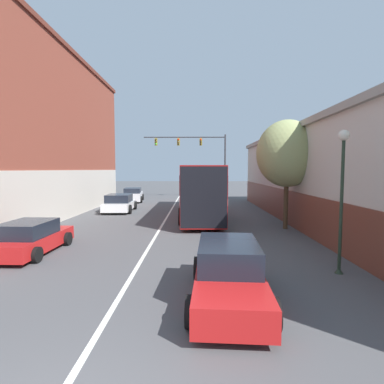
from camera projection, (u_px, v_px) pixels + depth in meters
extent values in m
cube|color=silver|center=(167.00, 217.00, 20.52)|extent=(0.14, 47.17, 0.01)
cube|color=brown|center=(17.00, 131.00, 19.27)|extent=(6.10, 24.38, 11.45)
cube|color=beige|center=(66.00, 195.00, 19.55)|extent=(0.24, 23.89, 3.20)
cube|color=brown|center=(13.00, 42.00, 18.85)|extent=(6.34, 24.62, 0.30)
cube|color=beige|center=(373.00, 176.00, 17.38)|extent=(9.62, 28.54, 5.73)
cube|color=brown|center=(291.00, 208.00, 17.58)|extent=(0.24, 27.97, 2.01)
cube|color=gray|center=(376.00, 129.00, 17.18)|extent=(10.00, 28.82, 0.30)
cube|color=maroon|center=(201.00, 189.00, 21.29)|extent=(2.50, 12.75, 3.24)
cube|color=black|center=(201.00, 181.00, 21.25)|extent=(2.55, 12.49, 1.04)
cube|color=beige|center=(201.00, 193.00, 21.31)|extent=(2.54, 12.62, 0.32)
cube|color=black|center=(204.00, 198.00, 14.96)|extent=(2.36, 0.08, 3.11)
cylinder|color=black|center=(185.00, 202.00, 25.33)|extent=(0.31, 1.00, 1.00)
cylinder|color=black|center=(214.00, 202.00, 25.32)|extent=(0.31, 1.00, 1.00)
cylinder|color=black|center=(181.00, 217.00, 17.46)|extent=(0.31, 1.00, 1.00)
cylinder|color=black|center=(223.00, 217.00, 17.45)|extent=(0.31, 1.00, 1.00)
cube|color=red|center=(229.00, 281.00, 7.42)|extent=(1.87, 4.47, 0.61)
cube|color=black|center=(228.00, 254.00, 7.64)|extent=(1.61, 2.36, 0.61)
cylinder|color=black|center=(198.00, 268.00, 8.84)|extent=(0.26, 0.69, 0.68)
cylinder|color=black|center=(255.00, 269.00, 8.73)|extent=(0.26, 0.69, 0.68)
cylinder|color=black|center=(191.00, 312.00, 6.14)|extent=(0.26, 0.69, 0.68)
cylinder|color=black|center=(274.00, 314.00, 6.02)|extent=(0.26, 0.69, 0.68)
cube|color=silver|center=(120.00, 205.00, 23.12)|extent=(2.07, 4.13, 0.57)
cube|color=black|center=(119.00, 198.00, 22.87)|extent=(1.84, 2.18, 0.60)
cylinder|color=black|center=(111.00, 205.00, 24.35)|extent=(0.25, 0.68, 0.67)
cylinder|color=black|center=(135.00, 205.00, 24.41)|extent=(0.25, 0.68, 0.67)
cylinder|color=black|center=(103.00, 209.00, 21.85)|extent=(0.25, 0.68, 0.67)
cylinder|color=black|center=(130.00, 209.00, 21.91)|extent=(0.25, 0.68, 0.67)
cube|color=silver|center=(133.00, 196.00, 30.41)|extent=(2.22, 4.64, 0.72)
cube|color=black|center=(133.00, 190.00, 30.14)|extent=(1.83, 2.49, 0.49)
cylinder|color=black|center=(126.00, 197.00, 31.70)|extent=(0.30, 0.67, 0.65)
cylinder|color=black|center=(143.00, 197.00, 31.89)|extent=(0.30, 0.67, 0.65)
cylinder|color=black|center=(123.00, 200.00, 28.96)|extent=(0.30, 0.67, 0.65)
cylinder|color=black|center=(141.00, 199.00, 29.15)|extent=(0.30, 0.67, 0.65)
cube|color=red|center=(31.00, 242.00, 11.65)|extent=(1.75, 3.93, 0.56)
cube|color=black|center=(28.00, 229.00, 11.41)|extent=(1.57, 2.06, 0.56)
cylinder|color=black|center=(28.00, 238.00, 12.89)|extent=(0.23, 0.57, 0.56)
cylinder|color=black|center=(67.00, 239.00, 12.84)|extent=(0.23, 0.57, 0.56)
cylinder|color=black|center=(36.00, 255.00, 10.43)|extent=(0.23, 0.57, 0.56)
cylinder|color=#333338|center=(225.00, 167.00, 33.73)|extent=(0.18, 0.18, 7.16)
cylinder|color=#333338|center=(184.00, 137.00, 33.54)|extent=(9.15, 0.12, 0.12)
cube|color=#9E8419|center=(201.00, 142.00, 33.56)|extent=(0.28, 0.24, 0.80)
sphere|color=red|center=(201.00, 139.00, 33.39)|extent=(0.18, 0.18, 0.18)
sphere|color=black|center=(201.00, 142.00, 33.40)|extent=(0.18, 0.18, 0.18)
sphere|color=black|center=(201.00, 144.00, 33.42)|extent=(0.18, 0.18, 0.18)
cube|color=#9E8419|center=(178.00, 142.00, 33.58)|extent=(0.28, 0.24, 0.80)
sphere|color=red|center=(178.00, 140.00, 33.41)|extent=(0.18, 0.18, 0.18)
sphere|color=black|center=(178.00, 142.00, 33.43)|extent=(0.18, 0.18, 0.18)
sphere|color=black|center=(178.00, 144.00, 33.45)|extent=(0.18, 0.18, 0.18)
cube|color=#9E8419|center=(156.00, 142.00, 33.61)|extent=(0.28, 0.24, 0.80)
sphere|color=black|center=(156.00, 140.00, 33.44)|extent=(0.18, 0.18, 0.18)
sphere|color=black|center=(156.00, 142.00, 33.46)|extent=(0.18, 0.18, 0.18)
sphere|color=green|center=(156.00, 144.00, 33.48)|extent=(0.18, 0.18, 0.18)
cone|color=#233323|center=(339.00, 270.00, 9.38)|extent=(0.26, 0.26, 0.20)
cylinder|color=#233323|center=(341.00, 207.00, 9.23)|extent=(0.10, 0.10, 4.17)
sphere|color=#EFE5CC|center=(344.00, 135.00, 9.06)|extent=(0.34, 0.34, 0.34)
cylinder|color=#4C3823|center=(286.00, 204.00, 16.33)|extent=(0.24, 0.24, 2.72)
ellipsoid|color=#99A366|center=(287.00, 153.00, 16.12)|extent=(3.28, 2.95, 3.61)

